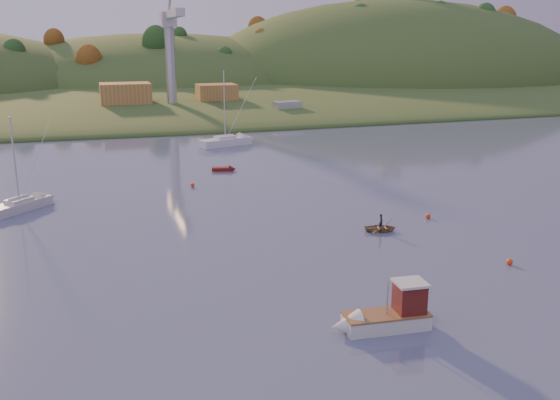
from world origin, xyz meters
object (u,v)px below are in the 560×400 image
object	(u,v)px
sailboat_far	(225,141)
red_tender	(227,169)
fishing_boat	(380,316)
canoe	(381,228)
sailboat_near	(19,205)

from	to	relation	value
sailboat_far	red_tender	size ratio (longest dim) A/B	3.59
fishing_boat	sailboat_far	size ratio (longest dim) A/B	0.53
canoe	fishing_boat	bearing A→B (deg)	166.04
canoe	sailboat_far	bearing A→B (deg)	17.04
fishing_boat	canoe	distance (m)	20.35
fishing_boat	sailboat_far	xyz separation A→B (m)	(4.76, 67.77, -0.11)
red_tender	sailboat_far	bearing A→B (deg)	92.33
sailboat_near	canoe	distance (m)	37.52
canoe	red_tender	size ratio (longest dim) A/B	0.87
sailboat_near	sailboat_far	size ratio (longest dim) A/B	0.81
sailboat_near	sailboat_far	distance (m)	43.11
fishing_boat	red_tender	xyz separation A→B (m)	(0.84, 48.66, -0.66)
sailboat_far	canoe	world-z (taller)	sailboat_far
sailboat_far	canoe	size ratio (longest dim) A/B	4.11
fishing_boat	sailboat_far	bearing A→B (deg)	-90.13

